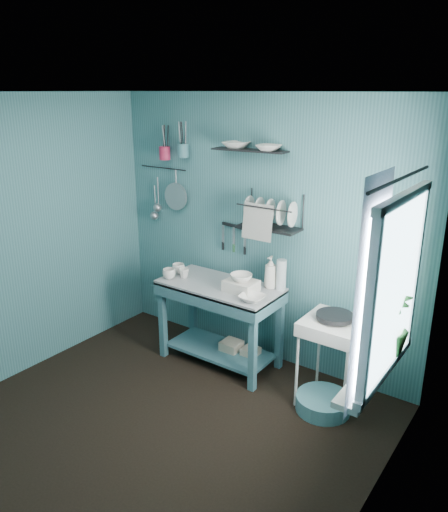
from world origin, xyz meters
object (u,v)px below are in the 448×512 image
Objects in this scene: colander at (176,196)px; mug_right at (178,269)px; soap_bottle at (270,272)px; floor_basin at (323,403)px; mug_left at (169,274)px; hotplate_stand at (331,362)px; storage_tin_large at (231,352)px; mug_mid at (184,273)px; water_bottle at (281,275)px; utensil_cup_magenta at (165,153)px; potted_plant at (388,323)px; storage_tin_small at (250,357)px; frying_pan at (335,316)px; wash_tub at (241,286)px; utensil_cup_teal at (183,151)px; work_counter at (220,324)px; dish_rack at (270,211)px.

mug_right is at bearing -48.48° from colander.
soap_bottle is 1.20m from floor_basin.
mug_left is 1.70m from hotplate_stand.
mug_left is 0.56× the size of storage_tin_large.
mug_right is 0.27× the size of floor_basin.
water_bottle reaches higher than mug_mid.
utensil_cup_magenta is 2.82m from potted_plant.
mug_right is 0.16× the size of hotplate_stand.
storage_tin_large is at bearing -157.96° from water_bottle.
soap_bottle is 1.07× the size of colander.
mug_mid is 0.85m from colander.
water_bottle is at bearing -4.84° from colander.
mug_right reaches higher than storage_tin_small.
frying_pan is 0.76m from potted_plant.
wash_tub is 2.15× the size of utensil_cup_teal.
floor_basin is at bearing 0.62° from mug_left.
wash_tub is 0.76m from storage_tin_small.
hotplate_stand is (1.14, -0.01, -0.02)m from work_counter.
mug_mid is 2.12m from potted_plant.
potted_plant is at bearing -21.26° from storage_tin_small.
work_counter is 0.43m from storage_tin_small.
dish_rack is 1.12m from utensil_cup_teal.
wash_tub reaches higher than storage_tin_small.
utensil_cup_magenta is (-2.04, 0.31, 1.11)m from frying_pan.
dish_rack is 2.50× the size of storage_tin_large.
storage_tin_large is (0.58, 0.21, -0.74)m from mug_left.
utensil_cup_magenta is at bearing 171.35° from work_counter.
mug_right is 0.41× the size of soap_bottle.
frying_pan is at bearing -9.93° from colander.
frying_pan is at bearing 9.55° from work_counter.
mug_left is 1.11m from storage_tin_small.
storage_tin_large reaches higher than floor_basin.
hotplate_stand is (0.62, -0.23, -0.56)m from water_bottle.
colander is at bearing 136.57° from mug_mid.
mug_right is 1.05m from water_bottle.
hotplate_stand is at bearing 5.37° from mug_left.
mug_left is 0.97m from storage_tin_large.
colander is at bearing 167.27° from hotplate_stand.
floor_basin is at bearing -85.69° from frying_pan.
mug_left is 0.97m from soap_bottle.
mug_right is 0.22× the size of dish_rack.
potted_plant is 2.44× the size of storage_tin_small.
potted_plant is (0.54, -0.45, 0.69)m from hotplate_stand.
work_counter is 2.33× the size of potted_plant.
water_bottle is 1.35m from potted_plant.
storage_tin_small is (1.09, -0.25, -1.38)m from colander.
hotplate_stand is 2.57m from utensil_cup_magenta.
mug_right is 1.71m from hotplate_stand.
potted_plant reaches higher than water_bottle.
storage_tin_large is (0.76, -0.25, -1.84)m from utensil_cup_teal.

